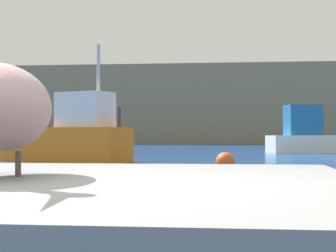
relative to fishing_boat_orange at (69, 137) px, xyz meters
The scene contains 4 objects.
hillside_backdrop 47.26m from the fishing_boat_orange, 83.27° to the left, with size 140.00×15.51×8.16m, color #7F755B.
fishing_boat_orange is the anchor object (origin of this frame).
fishing_boat_white 15.22m from the fishing_boat_orange, 49.17° to the left, with size 5.34×3.07×3.86m.
mooring_buoy 7.85m from the fishing_boat_orange, 42.40° to the right, with size 0.52×0.52×0.52m, color #E54C19.
Camera 1 is at (0.66, -2.44, 0.99)m, focal length 64.71 mm.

